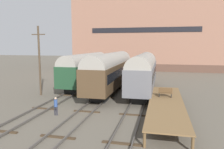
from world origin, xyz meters
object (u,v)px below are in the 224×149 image
at_px(train_car_brown, 111,69).
at_px(bench, 165,92).
at_px(person_worker, 56,104).
at_px(utility_pole, 39,60).
at_px(train_car_grey, 143,71).
at_px(train_car_green, 86,68).

xyz_separation_m(train_car_brown, bench, (7.34, -6.94, -1.44)).
distance_m(bench, person_worker, 10.91).
bearing_deg(utility_pole, train_car_grey, 18.70).
relative_size(train_car_green, bench, 11.08).
relative_size(train_car_brown, person_worker, 10.64).
bearing_deg(train_car_green, utility_pole, -116.61).
distance_m(train_car_grey, train_car_brown, 4.54).
xyz_separation_m(train_car_brown, utility_pole, (-8.13, -4.79, 1.50)).
xyz_separation_m(train_car_brown, person_worker, (-2.41, -11.81, -2.02)).
height_order(train_car_grey, train_car_brown, train_car_brown).
xyz_separation_m(train_car_green, bench, (11.85, -9.38, -1.31)).
distance_m(train_car_grey, bench, 7.16).
bearing_deg(train_car_green, bench, -38.37).
xyz_separation_m(train_car_green, train_car_grey, (9.02, -2.95, 0.09)).
distance_m(train_car_green, train_car_grey, 9.49).
xyz_separation_m(train_car_green, utility_pole, (-3.62, -7.23, 1.63)).
bearing_deg(utility_pole, train_car_green, 63.39).
bearing_deg(train_car_grey, bench, -66.23).
xyz_separation_m(bench, person_worker, (-9.75, -4.87, -0.58)).
xyz_separation_m(train_car_green, train_car_brown, (4.51, -2.44, 0.13)).
bearing_deg(train_car_brown, utility_pole, -149.50).
height_order(train_car_brown, bench, train_car_brown).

